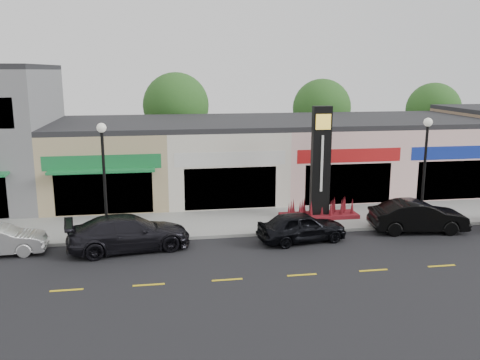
{
  "coord_description": "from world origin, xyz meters",
  "views": [
    {
      "loc": [
        -5.44,
        -21.26,
        7.96
      ],
      "look_at": [
        -1.37,
        4.0,
        2.42
      ],
      "focal_mm": 38.0,
      "sensor_mm": 36.0,
      "label": 1
    }
  ],
  "objects_px": {
    "lamp_east_near": "(425,160)",
    "car_dark_sedan": "(129,233)",
    "pylon_sign": "(320,179)",
    "car_black_conv": "(418,216)",
    "lamp_west_near": "(104,169)",
    "car_black_sedan": "(302,227)"
  },
  "relations": [
    {
      "from": "pylon_sign",
      "to": "car_black_conv",
      "type": "distance_m",
      "value": 5.29
    },
    {
      "from": "lamp_west_near",
      "to": "car_black_conv",
      "type": "distance_m",
      "value": 15.56
    },
    {
      "from": "car_black_sedan",
      "to": "pylon_sign",
      "type": "bearing_deg",
      "value": -39.27
    },
    {
      "from": "lamp_east_near",
      "to": "car_black_conv",
      "type": "xyz_separation_m",
      "value": [
        -0.71,
        -1.02,
        -2.69
      ]
    },
    {
      "from": "car_dark_sedan",
      "to": "car_black_conv",
      "type": "bearing_deg",
      "value": -97.66
    },
    {
      "from": "lamp_east_near",
      "to": "car_dark_sedan",
      "type": "xyz_separation_m",
      "value": [
        -14.91,
        -1.4,
        -2.68
      ]
    },
    {
      "from": "car_black_conv",
      "to": "car_dark_sedan",
      "type": "bearing_deg",
      "value": 97.69
    },
    {
      "from": "pylon_sign",
      "to": "lamp_west_near",
      "type": "bearing_deg",
      "value": -171.23
    },
    {
      "from": "car_dark_sedan",
      "to": "lamp_east_near",
      "type": "bearing_deg",
      "value": -93.82
    },
    {
      "from": "lamp_west_near",
      "to": "car_black_conv",
      "type": "xyz_separation_m",
      "value": [
        15.29,
        -1.02,
        -2.69
      ]
    },
    {
      "from": "pylon_sign",
      "to": "car_black_sedan",
      "type": "distance_m",
      "value": 4.05
    },
    {
      "from": "lamp_east_near",
      "to": "car_black_conv",
      "type": "relative_size",
      "value": 1.15
    },
    {
      "from": "pylon_sign",
      "to": "car_dark_sedan",
      "type": "xyz_separation_m",
      "value": [
        -9.91,
        -3.1,
        -1.48
      ]
    },
    {
      "from": "lamp_west_near",
      "to": "pylon_sign",
      "type": "bearing_deg",
      "value": 8.77
    },
    {
      "from": "lamp_east_near",
      "to": "pylon_sign",
      "type": "distance_m",
      "value": 5.42
    },
    {
      "from": "lamp_east_near",
      "to": "pylon_sign",
      "type": "xyz_separation_m",
      "value": [
        -5.0,
        1.7,
        -1.2
      ]
    },
    {
      "from": "car_black_conv",
      "to": "car_black_sedan",
      "type": "bearing_deg",
      "value": 100.86
    },
    {
      "from": "lamp_east_near",
      "to": "pylon_sign",
      "type": "bearing_deg",
      "value": 161.25
    },
    {
      "from": "pylon_sign",
      "to": "car_dark_sedan",
      "type": "relative_size",
      "value": 1.1
    },
    {
      "from": "car_black_conv",
      "to": "pylon_sign",
      "type": "bearing_deg",
      "value": 63.79
    },
    {
      "from": "car_black_conv",
      "to": "lamp_east_near",
      "type": "bearing_deg",
      "value": -28.63
    },
    {
      "from": "lamp_west_near",
      "to": "lamp_east_near",
      "type": "bearing_deg",
      "value": 0.0
    }
  ]
}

